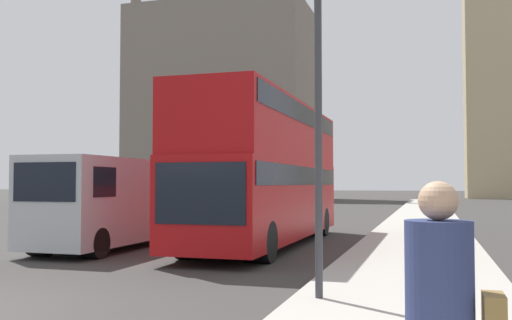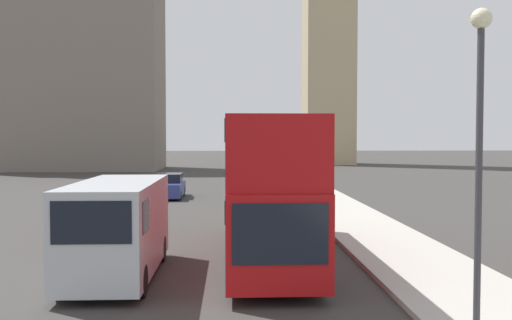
{
  "view_description": "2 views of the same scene",
  "coord_description": "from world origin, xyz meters",
  "px_view_note": "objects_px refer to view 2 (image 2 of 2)",
  "views": [
    {
      "loc": [
        7.12,
        -6.74,
        1.93
      ],
      "look_at": [
        1.77,
        10.74,
        2.69
      ],
      "focal_mm": 40.0,
      "sensor_mm": 36.0,
      "label": 1
    },
    {
      "loc": [
        1.12,
        -7.6,
        3.89
      ],
      "look_at": [
        2.24,
        17.74,
        2.85
      ],
      "focal_mm": 40.0,
      "sensor_mm": 36.0,
      "label": 2
    }
  ],
  "objects_px": {
    "red_double_decker_bus": "(266,182)",
    "parked_sedan": "(169,187)",
    "white_van": "(117,227)",
    "street_lamp": "(480,128)"
  },
  "relations": [
    {
      "from": "parked_sedan",
      "to": "white_van",
      "type": "bearing_deg",
      "value": -87.81
    },
    {
      "from": "red_double_decker_bus",
      "to": "street_lamp",
      "type": "distance_m",
      "value": 9.03
    },
    {
      "from": "red_double_decker_bus",
      "to": "parked_sedan",
      "type": "relative_size",
      "value": 2.5
    },
    {
      "from": "white_van",
      "to": "street_lamp",
      "type": "bearing_deg",
      "value": -38.46
    },
    {
      "from": "white_van",
      "to": "parked_sedan",
      "type": "height_order",
      "value": "white_van"
    },
    {
      "from": "red_double_decker_bus",
      "to": "white_van",
      "type": "relative_size",
      "value": 1.83
    },
    {
      "from": "white_van",
      "to": "parked_sedan",
      "type": "bearing_deg",
      "value": 92.19
    },
    {
      "from": "red_double_decker_bus",
      "to": "white_van",
      "type": "distance_m",
      "value": 4.95
    },
    {
      "from": "white_van",
      "to": "parked_sedan",
      "type": "xyz_separation_m",
      "value": [
        -0.79,
        20.69,
        -0.72
      ]
    },
    {
      "from": "red_double_decker_bus",
      "to": "white_van",
      "type": "height_order",
      "value": "red_double_decker_bus"
    }
  ]
}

